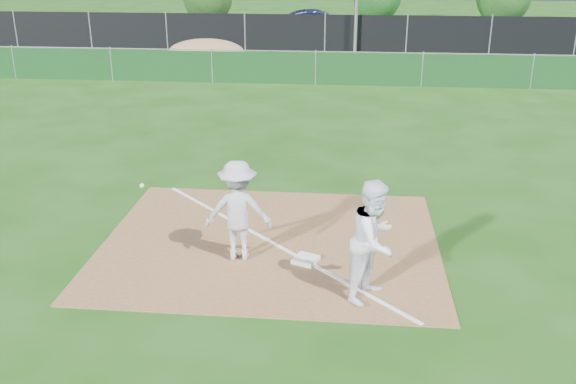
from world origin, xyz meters
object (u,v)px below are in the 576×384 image
object	(u,v)px
play_at_first	(238,211)
runner	(374,240)
car_right	(451,30)
car_mid	(318,24)
car_left	(228,25)
first_base	(306,259)

from	to	relation	value
play_at_first	runner	distance (m)	2.46
play_at_first	car_right	size ratio (longest dim) A/B	0.54
car_mid	car_right	distance (m)	7.36
play_at_first	car_left	distance (m)	27.90
car_left	car_mid	world-z (taller)	car_mid
car_right	car_left	bearing A→B (deg)	104.34
play_at_first	car_left	size ratio (longest dim) A/B	0.54
play_at_first	car_left	world-z (taller)	play_at_first
first_base	car_mid	distance (m)	27.42
car_left	car_right	size ratio (longest dim) A/B	1.00
first_base	runner	size ratio (longest dim) A/B	0.20
runner	car_left	distance (m)	29.42
first_base	play_at_first	xyz separation A→B (m)	(-1.15, 0.05, 0.83)
play_at_first	car_right	bearing A→B (deg)	75.07
car_left	car_right	distance (m)	12.50
car_right	car_mid	bearing A→B (deg)	103.74
first_base	play_at_first	bearing A→B (deg)	177.74
first_base	car_right	bearing A→B (deg)	77.38
first_base	car_mid	bearing A→B (deg)	92.67
runner	car_right	size ratio (longest dim) A/B	0.46
car_mid	car_right	bearing A→B (deg)	-98.02
runner	car_right	world-z (taller)	runner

